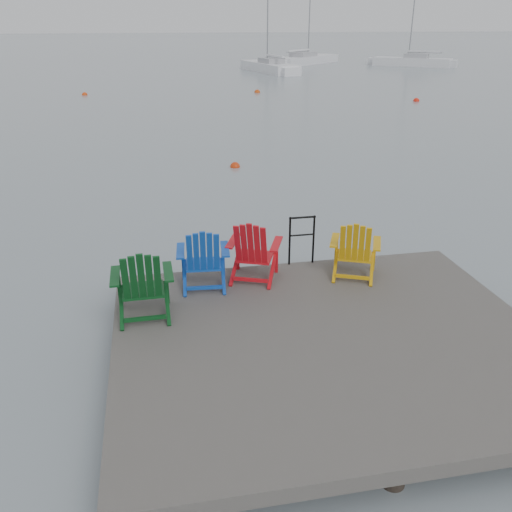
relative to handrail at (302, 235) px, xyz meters
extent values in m
plane|color=slate|center=(-0.25, -2.45, -1.04)|extent=(400.00, 400.00, 0.00)
cube|color=#2D2B28|center=(-0.25, -2.45, -0.64)|extent=(6.00, 5.00, 0.20)
cylinder|color=black|center=(-0.25, -4.65, -1.34)|extent=(0.26, 0.26, 1.20)
cylinder|color=black|center=(-2.95, -0.25, -1.34)|extent=(0.26, 0.26, 1.20)
cylinder|color=black|center=(-0.25, -0.25, -1.34)|extent=(0.26, 0.26, 1.20)
cylinder|color=black|center=(2.45, -0.25, -1.34)|extent=(0.26, 0.26, 1.20)
cylinder|color=black|center=(-0.22, 0.00, -0.09)|extent=(0.04, 0.04, 0.90)
cylinder|color=black|center=(0.22, 0.00, -0.09)|extent=(0.04, 0.04, 0.90)
cylinder|color=black|center=(0.00, 0.00, 0.34)|extent=(0.48, 0.04, 0.04)
cylinder|color=black|center=(0.00, 0.00, 0.01)|extent=(0.44, 0.03, 0.03)
cube|color=#0B3D16|center=(-2.79, -1.27, -0.18)|extent=(0.61, 0.54, 0.04)
cube|color=#0B3D16|center=(-3.15, -1.05, -0.23)|extent=(0.06, 0.06, 0.63)
cube|color=#0B3D16|center=(-2.44, -1.04, -0.23)|extent=(0.06, 0.06, 0.63)
cube|color=#0B3D16|center=(-3.17, -1.29, 0.11)|extent=(0.14, 0.69, 0.03)
cube|color=#0B3D16|center=(-2.41, -1.28, 0.11)|extent=(0.14, 0.69, 0.03)
cube|color=#0B3D16|center=(-2.78, -1.63, 0.20)|extent=(0.56, 0.30, 0.77)
cube|color=#1144AF|center=(-1.81, -0.47, -0.19)|extent=(0.61, 0.55, 0.04)
cube|color=#1144AF|center=(-2.13, -0.23, -0.24)|extent=(0.06, 0.06, 0.60)
cube|color=#1144AF|center=(-1.46, -0.29, -0.24)|extent=(0.06, 0.06, 0.60)
cube|color=#1144AF|center=(-2.17, -0.46, 0.07)|extent=(0.18, 0.66, 0.03)
cube|color=#1144AF|center=(-1.45, -0.52, 0.07)|extent=(0.18, 0.66, 0.03)
cube|color=#1144AF|center=(-1.84, -0.81, 0.16)|extent=(0.55, 0.32, 0.73)
cube|color=red|center=(-0.92, -0.35, -0.19)|extent=(0.73, 0.69, 0.04)
cube|color=red|center=(-1.16, -0.02, -0.24)|extent=(0.07, 0.07, 0.61)
cube|color=red|center=(-0.52, -0.28, -0.24)|extent=(0.07, 0.07, 0.61)
cube|color=red|center=(-1.27, -0.23, 0.09)|extent=(0.36, 0.67, 0.03)
cube|color=red|center=(-0.58, -0.51, 0.09)|extent=(0.36, 0.67, 0.03)
cube|color=red|center=(-1.05, -0.68, 0.18)|extent=(0.60, 0.46, 0.75)
cube|color=#CF940B|center=(0.78, -0.59, -0.20)|extent=(0.70, 0.67, 0.04)
cube|color=#CF940B|center=(0.56, -0.27, -0.25)|extent=(0.07, 0.07, 0.59)
cube|color=#CF940B|center=(1.17, -0.53, -0.25)|extent=(0.07, 0.07, 0.59)
cube|color=#CF940B|center=(0.45, -0.47, 0.06)|extent=(0.37, 0.63, 0.03)
cube|color=#CF940B|center=(1.10, -0.75, 0.06)|extent=(0.37, 0.63, 0.03)
cube|color=#CF940B|center=(0.65, -0.90, 0.15)|extent=(0.58, 0.45, 0.72)
cube|color=white|center=(8.98, 43.58, -0.79)|extent=(4.06, 9.07, 1.10)
cube|color=#9E9EA3|center=(9.07, 43.15, -0.09)|extent=(2.11, 2.91, 0.55)
cube|color=silver|center=(14.95, 52.16, -0.79)|extent=(9.15, 8.68, 1.10)
cube|color=#9E9EA3|center=(14.58, 51.82, -0.09)|extent=(3.45, 3.37, 0.55)
cube|color=silver|center=(25.12, 47.25, -0.79)|extent=(7.46, 6.53, 1.10)
cube|color=#9E9EA3|center=(25.43, 47.00, -0.09)|extent=(2.75, 2.60, 0.55)
cylinder|color=gray|center=(24.81, 47.50, 4.70)|extent=(0.12, 0.12, 9.88)
sphere|color=red|center=(0.22, 9.02, -1.04)|extent=(0.34, 0.34, 0.34)
sphere|color=red|center=(-6.45, 29.34, -1.04)|extent=(0.37, 0.37, 0.37)
sphere|color=red|center=(13.46, 22.55, -1.04)|extent=(0.38, 0.38, 0.38)
sphere|color=#C13E0B|center=(4.85, 28.48, -1.04)|extent=(0.40, 0.40, 0.40)
camera|label=1|loc=(-2.52, -8.62, 3.53)|focal=38.00mm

